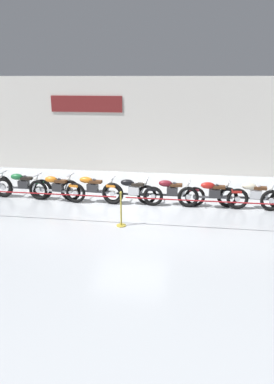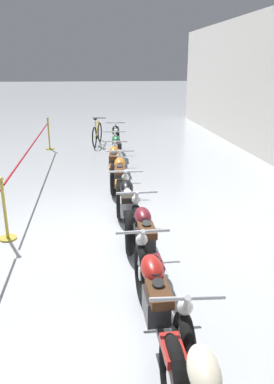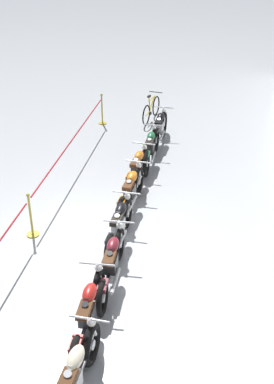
{
  "view_description": "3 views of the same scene",
  "coord_description": "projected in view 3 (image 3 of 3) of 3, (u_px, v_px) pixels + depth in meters",
  "views": [
    {
      "loc": [
        1.92,
        -11.38,
        4.17
      ],
      "look_at": [
        0.21,
        0.13,
        0.57
      ],
      "focal_mm": 35.0,
      "sensor_mm": 36.0,
      "label": 1
    },
    {
      "loc": [
        5.7,
        0.02,
        2.69
      ],
      "look_at": [
        0.06,
        0.7,
        0.75
      ],
      "focal_mm": 35.0,
      "sensor_mm": 36.0,
      "label": 2
    },
    {
      "loc": [
        8.29,
        2.3,
        6.02
      ],
      "look_at": [
        -1.38,
        0.7,
        0.53
      ],
      "focal_mm": 45.0,
      "sensor_mm": 36.0,
      "label": 3
    }
  ],
  "objects": [
    {
      "name": "motorcycle_orange_2",
      "position": [
        137.0,
        169.0,
        12.41
      ],
      "size": [
        2.12,
        0.62,
        0.93
      ],
      "color": "black",
      "rests_on": "ground"
    },
    {
      "name": "motorcycle_orange_3",
      "position": [
        131.0,
        192.0,
        11.34
      ],
      "size": [
        2.29,
        0.62,
        0.96
      ],
      "color": "black",
      "rests_on": "ground"
    },
    {
      "name": "motorcycle_cream_7",
      "position": [
        73.0,
        383.0,
        6.66
      ],
      "size": [
        2.35,
        0.62,
        0.92
      ],
      "color": "black",
      "rests_on": "ground"
    },
    {
      "name": "motorcycle_red_6",
      "position": [
        88.0,
        315.0,
        7.81
      ],
      "size": [
        2.3,
        0.62,
        0.93
      ],
      "color": "black",
      "rests_on": "ground"
    },
    {
      "name": "stanchion_far_left",
      "position": [
        51.0,
        175.0,
        11.5
      ],
      "size": [
        13.85,
        0.28,
        1.05
      ],
      "color": "gold",
      "rests_on": "ground"
    },
    {
      "name": "ground_plane",
      "position": [
        95.0,
        242.0,
        10.41
      ],
      "size": [
        120.0,
        120.0,
        0.0
      ],
      "primitive_type": "plane",
      "color": "#B2B7BC"
    },
    {
      "name": "bicycle",
      "position": [
        151.0,
        110.0,
        16.64
      ],
      "size": [
        1.69,
        0.52,
        0.95
      ],
      "color": "black",
      "rests_on": "ground"
    },
    {
      "name": "motorcycle_maroon_5",
      "position": [
        112.0,
        263.0,
        9.0
      ],
      "size": [
        2.3,
        0.62,
        0.91
      ],
      "color": "black",
      "rests_on": "ground"
    },
    {
      "name": "motorcycle_green_1",
      "position": [
        150.0,
        149.0,
        13.53
      ],
      "size": [
        2.2,
        0.62,
        0.94
      ],
      "color": "black",
      "rests_on": "ground"
    },
    {
      "name": "motorcycle_black_0",
      "position": [
        160.0,
        129.0,
        14.8
      ],
      "size": [
        2.2,
        0.62,
        0.98
      ],
      "color": "black",
      "rests_on": "ground"
    },
    {
      "name": "motorcycle_black_4",
      "position": [
        119.0,
        226.0,
        10.12
      ],
      "size": [
        2.09,
        0.62,
        0.92
      ],
      "color": "black",
      "rests_on": "ground"
    },
    {
      "name": "stanchion_mid_left",
      "position": [
        31.0,
        221.0,
        10.45
      ],
      "size": [
        0.28,
        0.28,
        1.05
      ],
      "color": "gold",
      "rests_on": "ground"
    }
  ]
}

